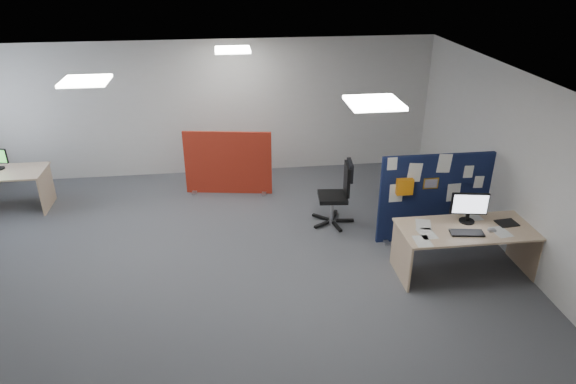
{
  "coord_description": "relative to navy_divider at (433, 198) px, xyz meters",
  "views": [
    {
      "loc": [
        0.31,
        -6.52,
        4.29
      ],
      "look_at": [
        1.17,
        0.24,
        1.0
      ],
      "focal_mm": 32.0,
      "sensor_mm": 36.0,
      "label": 1
    }
  ],
  "objects": [
    {
      "name": "ceiling_lights",
      "position": [
        -3.13,
        0.37,
        1.93
      ],
      "size": [
        4.1,
        4.1,
        0.04
      ],
      "color": "white",
      "rests_on": "ceiling"
    },
    {
      "name": "office_chair",
      "position": [
        -1.33,
        0.69,
        -0.11
      ],
      "size": [
        0.72,
        0.73,
        1.11
      ],
      "rotation": [
        0.0,
        0.0,
        -0.1
      ],
      "color": "black",
      "rests_on": "floor"
    },
    {
      "name": "main_desk",
      "position": [
        0.12,
        -0.93,
        -0.17
      ],
      "size": [
        1.9,
        0.85,
        0.73
      ],
      "color": "tan",
      "rests_on": "floor"
    },
    {
      "name": "keyboard",
      "position": [
        0.04,
        -1.11,
        0.01
      ],
      "size": [
        0.47,
        0.25,
        0.02
      ],
      "primitive_type": "cube",
      "rotation": [
        0.0,
        0.0,
        -0.16
      ],
      "color": "black",
      "rests_on": "main_desk"
    },
    {
      "name": "ceiling",
      "position": [
        -3.46,
        -0.3,
        1.96
      ],
      "size": [
        9.0,
        7.0,
        0.02
      ],
      "primitive_type": "cube",
      "color": "white",
      "rests_on": "wall_back"
    },
    {
      "name": "desk_papers",
      "position": [
        -0.14,
        -0.97,
        -0.0
      ],
      "size": [
        1.39,
        0.9,
        0.0
      ],
      "color": "white",
      "rests_on": "main_desk"
    },
    {
      "name": "wall_right",
      "position": [
        1.04,
        -0.3,
        0.61
      ],
      "size": [
        0.02,
        7.0,
        2.7
      ],
      "primitive_type": "cube",
      "color": "silver",
      "rests_on": "floor"
    },
    {
      "name": "red_divider",
      "position": [
        -3.14,
        2.13,
        -0.13
      ],
      "size": [
        1.62,
        0.31,
        1.23
      ],
      "rotation": [
        0.0,
        0.0,
        -0.16
      ],
      "color": "#A82715",
      "rests_on": "floor"
    },
    {
      "name": "navy_divider",
      "position": [
        0.0,
        0.0,
        0.0
      ],
      "size": [
        1.77,
        0.3,
        1.47
      ],
      "color": "#10183D",
      "rests_on": "floor"
    },
    {
      "name": "floor",
      "position": [
        -3.46,
        -0.3,
        -0.74
      ],
      "size": [
        9.0,
        9.0,
        0.0
      ],
      "primitive_type": "plane",
      "color": "#55575C",
      "rests_on": "ground"
    },
    {
      "name": "monitor_main",
      "position": [
        0.19,
        -0.79,
        0.24
      ],
      "size": [
        0.51,
        0.21,
        0.45
      ],
      "rotation": [
        0.0,
        0.0,
        -0.18
      ],
      "color": "black",
      "rests_on": "main_desk"
    },
    {
      "name": "mouse",
      "position": [
        0.41,
        -1.1,
        0.01
      ],
      "size": [
        0.1,
        0.07,
        0.03
      ],
      "primitive_type": "cube",
      "rotation": [
        0.0,
        0.0,
        0.05
      ],
      "color": "#9B9BA0",
      "rests_on": "main_desk"
    },
    {
      "name": "wall_back",
      "position": [
        -3.46,
        3.2,
        0.61
      ],
      "size": [
        9.0,
        0.02,
        2.7
      ],
      "primitive_type": "cube",
      "color": "silver",
      "rests_on": "floor"
    },
    {
      "name": "wall_front",
      "position": [
        -3.46,
        -3.8,
        0.61
      ],
      "size": [
        9.0,
        0.02,
        2.7
      ],
      "primitive_type": "cube",
      "color": "silver",
      "rests_on": "floor"
    },
    {
      "name": "second_desk",
      "position": [
        -7.14,
        1.97,
        -0.19
      ],
      "size": [
        1.56,
        0.78,
        0.73
      ],
      "color": "tan",
      "rests_on": "floor"
    },
    {
      "name": "paper_tray",
      "position": [
        0.73,
        -0.92,
        0.0
      ],
      "size": [
        0.3,
        0.24,
        0.01
      ],
      "primitive_type": "cube",
      "rotation": [
        0.0,
        0.0,
        0.09
      ],
      "color": "black",
      "rests_on": "main_desk"
    }
  ]
}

